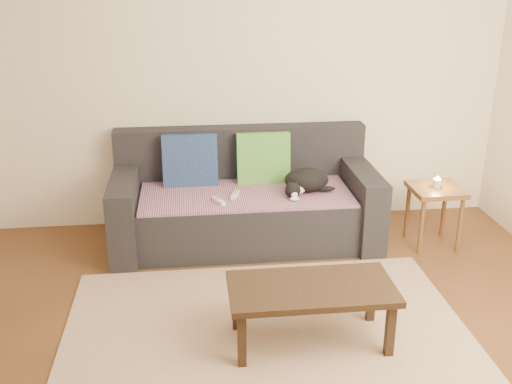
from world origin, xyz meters
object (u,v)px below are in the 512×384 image
at_px(sofa, 245,204).
at_px(coffee_table, 311,293).
at_px(wii_remote_b, 235,195).
at_px(side_table, 435,198).
at_px(wii_remote_a, 219,201).
at_px(cat, 305,181).

height_order(sofa, coffee_table, sofa).
bearing_deg(coffee_table, sofa, 99.22).
height_order(wii_remote_b, side_table, side_table).
distance_m(sofa, wii_remote_a, 0.39).
xyz_separation_m(wii_remote_b, side_table, (1.59, -0.11, -0.05)).
bearing_deg(wii_remote_b, cat, -66.55).
height_order(cat, coffee_table, cat).
height_order(cat, side_table, cat).
height_order(sofa, wii_remote_a, sofa).
distance_m(sofa, cat, 0.54).
xyz_separation_m(wii_remote_a, coffee_table, (0.47, -1.22, -0.12)).
height_order(sofa, wii_remote_b, sofa).
bearing_deg(side_table, wii_remote_b, 176.14).
bearing_deg(sofa, coffee_table, -80.78).
distance_m(sofa, coffee_table, 1.53).
distance_m(wii_remote_a, wii_remote_b, 0.18).
bearing_deg(cat, wii_remote_a, -177.27).
xyz_separation_m(cat, side_table, (1.02, -0.16, -0.13)).
bearing_deg(wii_remote_a, cat, -103.23).
relative_size(cat, side_table, 0.88).
bearing_deg(side_table, wii_remote_a, -179.73).
relative_size(sofa, cat, 4.88).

